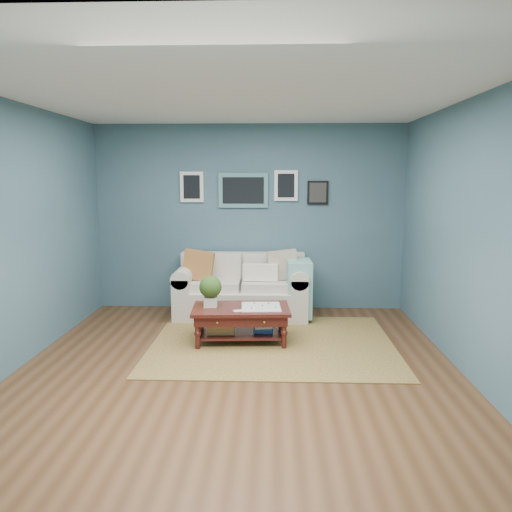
{
  "coord_description": "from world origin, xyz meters",
  "views": [
    {
      "loc": [
        0.36,
        -4.81,
        1.94
      ],
      "look_at": [
        0.15,
        1.0,
        1.02
      ],
      "focal_mm": 35.0,
      "sensor_mm": 36.0,
      "label": 1
    }
  ],
  "objects": [
    {
      "name": "loveseat",
      "position": [
        -0.01,
        2.02,
        0.39
      ],
      "size": [
        1.87,
        0.85,
        0.96
      ],
      "color": "beige",
      "rests_on": "ground"
    },
    {
      "name": "room_shell",
      "position": [
        0.0,
        0.06,
        1.36
      ],
      "size": [
        5.0,
        5.02,
        2.7
      ],
      "color": "brown",
      "rests_on": "ground"
    },
    {
      "name": "area_rug",
      "position": [
        0.35,
        0.83,
        0.01
      ],
      "size": [
        2.82,
        2.25,
        0.01
      ],
      "primitive_type": "cube",
      "color": "brown",
      "rests_on": "ground"
    },
    {
      "name": "coffee_table",
      "position": [
        -0.08,
        0.88,
        0.35
      ],
      "size": [
        1.17,
        0.73,
        0.79
      ],
      "rotation": [
        0.0,
        0.0,
        0.06
      ],
      "color": "black",
      "rests_on": "ground"
    }
  ]
}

